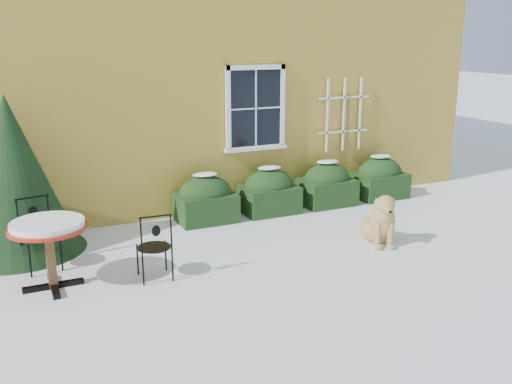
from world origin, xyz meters
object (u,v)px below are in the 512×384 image
bistro_table (48,233)px  patio_chair_far (39,234)px  evergreen_shrub (14,190)px  patio_chair_near (155,246)px  dog (380,223)px

bistro_table → patio_chair_far: patio_chair_far is taller
evergreen_shrub → bistro_table: bearing=-79.4°
evergreen_shrub → patio_chair_near: bearing=-50.2°
evergreen_shrub → dog: bearing=-21.8°
patio_chair_near → patio_chair_far: (-1.42, 1.09, 0.04)m
bistro_table → dog: 5.10m
evergreen_shrub → bistro_table: (0.32, -1.71, -0.20)m
patio_chair_near → patio_chair_far: patio_chair_far is taller
bistro_table → dog: (5.06, -0.45, -0.43)m
evergreen_shrub → patio_chair_far: bearing=-75.1°
bistro_table → evergreen_shrub: bearing=100.6°
evergreen_shrub → bistro_table: size_ratio=2.41×
evergreen_shrub → dog: size_ratio=2.58×
patio_chair_near → bistro_table: bearing=-8.9°
bistro_table → patio_chair_near: size_ratio=1.05×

